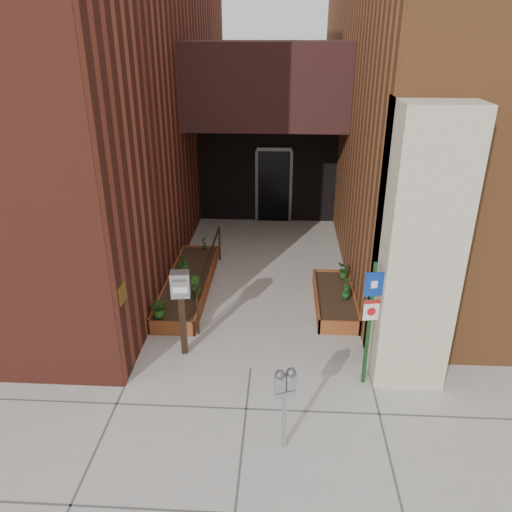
# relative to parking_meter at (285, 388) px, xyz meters

# --- Properties ---
(ground) EXTENTS (80.00, 80.00, 0.00)m
(ground) POSITION_rel_parking_meter_xyz_m (-0.57, 1.71, -1.01)
(ground) COLOR #9E9991
(ground) RESTS_ON ground
(architecture) EXTENTS (20.00, 14.60, 10.00)m
(architecture) POSITION_rel_parking_meter_xyz_m (-0.75, 8.61, 3.97)
(architecture) COLOR maroon
(architecture) RESTS_ON ground
(planter_left) EXTENTS (0.90, 3.60, 0.30)m
(planter_left) POSITION_rel_parking_meter_xyz_m (-2.12, 4.41, -0.88)
(planter_left) COLOR brown
(planter_left) RESTS_ON ground
(planter_right) EXTENTS (0.80, 2.20, 0.30)m
(planter_right) POSITION_rel_parking_meter_xyz_m (1.03, 3.91, -0.88)
(planter_right) COLOR brown
(planter_right) RESTS_ON ground
(handrail) EXTENTS (0.04, 3.34, 0.90)m
(handrail) POSITION_rel_parking_meter_xyz_m (-1.62, 4.36, -0.26)
(handrail) COLOR black
(handrail) RESTS_ON ground
(parking_meter) EXTENTS (0.30, 0.20, 1.30)m
(parking_meter) POSITION_rel_parking_meter_xyz_m (0.00, 0.00, 0.00)
(parking_meter) COLOR #99999B
(parking_meter) RESTS_ON ground
(sign_post) EXTENTS (0.29, 0.09, 2.16)m
(sign_post) POSITION_rel_parking_meter_xyz_m (1.29, 1.45, 0.32)
(sign_post) COLOR #163D19
(sign_post) RESTS_ON ground
(payment_dropbox) EXTENTS (0.34, 0.28, 1.59)m
(payment_dropbox) POSITION_rel_parking_meter_xyz_m (-1.77, 2.11, 0.14)
(payment_dropbox) COLOR black
(payment_dropbox) RESTS_ON ground
(shrub_left_a) EXTENTS (0.44, 0.44, 0.40)m
(shrub_left_a) POSITION_rel_parking_meter_xyz_m (-2.36, 2.81, -0.51)
(shrub_left_a) COLOR #27631C
(shrub_left_a) RESTS_ON planter_left
(shrub_left_b) EXTENTS (0.31, 0.31, 0.41)m
(shrub_left_b) POSITION_rel_parking_meter_xyz_m (-1.82, 3.67, -0.51)
(shrub_left_b) COLOR #2A5D1A
(shrub_left_b) RESTS_ON planter_left
(shrub_left_c) EXTENTS (0.31, 0.31, 0.41)m
(shrub_left_c) POSITION_rel_parking_meter_xyz_m (-2.27, 4.79, -0.51)
(shrub_left_c) COLOR #215518
(shrub_left_c) RESTS_ON planter_left
(shrub_left_d) EXTENTS (0.19, 0.19, 0.32)m
(shrub_left_d) POSITION_rel_parking_meter_xyz_m (-2.00, 6.01, -0.55)
(shrub_left_d) COLOR #18561B
(shrub_left_d) RESTS_ON planter_left
(shrub_right_a) EXTENTS (0.21, 0.21, 0.30)m
(shrub_right_a) POSITION_rel_parking_meter_xyz_m (1.22, 3.72, -0.56)
(shrub_right_a) COLOR #19581D
(shrub_right_a) RESTS_ON planter_right
(shrub_right_b) EXTENTS (0.22, 0.22, 0.36)m
(shrub_right_b) POSITION_rel_parking_meter_xyz_m (1.28, 3.97, -0.53)
(shrub_right_b) COLOR #285E1A
(shrub_right_b) RESTS_ON planter_right
(shrub_right_c) EXTENTS (0.38, 0.38, 0.35)m
(shrub_right_c) POSITION_rel_parking_meter_xyz_m (1.28, 4.63, -0.53)
(shrub_right_c) COLOR #245217
(shrub_right_c) RESTS_ON planter_right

